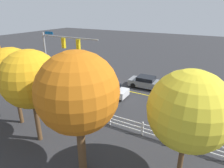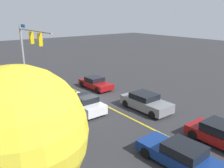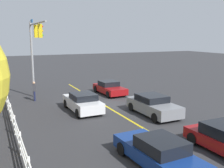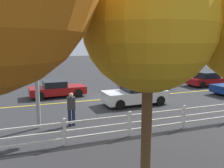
% 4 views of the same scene
% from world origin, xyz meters
% --- Properties ---
extents(ground_plane, '(120.00, 120.00, 0.00)m').
position_xyz_m(ground_plane, '(0.00, 0.00, 0.00)').
color(ground_plane, '#2D2D30').
extents(lane_center_stripe, '(28.00, 0.16, 0.01)m').
position_xyz_m(lane_center_stripe, '(-4.00, 0.00, 0.00)').
color(lane_center_stripe, gold).
rests_on(lane_center_stripe, ground_plane).
extents(signal_assembly, '(6.99, 0.38, 6.95)m').
position_xyz_m(signal_assembly, '(3.17, 4.69, 4.88)').
color(signal_assembly, gray).
rests_on(signal_assembly, ground_plane).
extents(car_0, '(4.34, 1.98, 1.39)m').
position_xyz_m(car_0, '(-1.41, 2.14, 0.68)').
color(car_0, silver).
rests_on(car_0, ground_plane).
extents(car_1, '(4.25, 2.04, 1.34)m').
position_xyz_m(car_1, '(-11.16, -1.93, 0.64)').
color(car_1, maroon).
rests_on(car_1, ground_plane).
extents(car_3, '(4.56, 2.08, 1.41)m').
position_xyz_m(car_3, '(-4.38, -2.13, 0.69)').
color(car_3, slate).
rests_on(car_3, ground_plane).
extents(car_4, '(4.25, 1.99, 1.25)m').
position_xyz_m(car_4, '(3.22, -2.14, 0.60)').
color(car_4, maroon).
rests_on(car_4, ground_plane).
extents(pedestrian, '(0.44, 0.32, 1.69)m').
position_xyz_m(pedestrian, '(3.49, 4.90, 0.93)').
color(pedestrian, '#191E3F').
rests_on(pedestrian, ground_plane).
extents(white_rail_fence, '(26.10, 0.10, 1.15)m').
position_xyz_m(white_rail_fence, '(-3.00, 7.22, 0.60)').
color(white_rail_fence, white).
rests_on(white_rail_fence, ground_plane).
extents(tree_4, '(3.71, 3.71, 6.46)m').
position_xyz_m(tree_4, '(2.36, 10.57, 4.58)').
color(tree_4, brown).
rests_on(tree_4, ground_plane).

